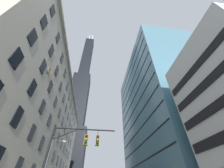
% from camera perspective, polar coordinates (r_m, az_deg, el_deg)
% --- Properties ---
extents(station_building, '(17.66, 58.17, 29.37)m').
position_cam_1_polar(station_building, '(41.08, -33.55, -15.44)').
color(station_building, beige).
rests_on(station_building, ground).
extents(dark_skyscraper, '(24.06, 24.06, 187.83)m').
position_cam_1_polar(dark_skyscraper, '(121.13, -15.66, -11.83)').
color(dark_skyscraper, black).
rests_on(dark_skyscraper, ground).
extents(glass_office_midrise, '(18.82, 38.46, 48.07)m').
position_cam_1_polar(glass_office_midrise, '(50.29, 20.22, -11.39)').
color(glass_office_midrise, teal).
rests_on(glass_office_midrise, ground).
extents(traffic_signal_mast, '(6.71, 0.63, 7.07)m').
position_cam_1_polar(traffic_signal_mast, '(14.87, -15.72, -25.37)').
color(traffic_signal_mast, black).
rests_on(traffic_signal_mast, sidewalk_left).
extents(street_lamppost, '(2.07, 0.32, 7.78)m').
position_cam_1_polar(street_lamppost, '(22.46, -26.25, -28.94)').
color(street_lamppost, '#47474C').
rests_on(street_lamppost, sidewalk_left).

